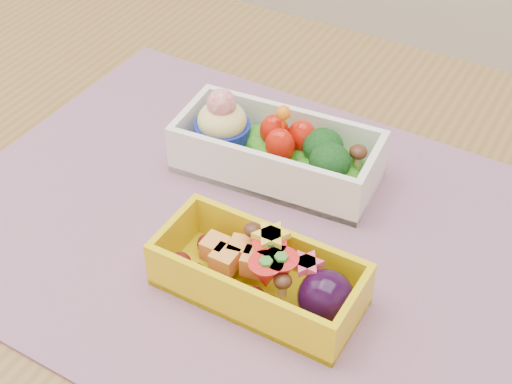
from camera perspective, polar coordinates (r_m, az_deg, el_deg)
The scene contains 4 objects.
table at distance 0.69m, azimuth -0.92°, elevation -11.11°, with size 1.20×0.80×0.75m.
placemat at distance 0.64m, azimuth -0.80°, elevation -2.63°, with size 0.51×0.40×0.00m, color #9E6D8C.
bento_white at distance 0.68m, azimuth 1.54°, elevation 3.18°, with size 0.19×0.10×0.08m.
bento_yellow at distance 0.57m, azimuth 0.52°, elevation -6.36°, with size 0.16×0.07×0.05m.
Camera 1 is at (0.22, -0.36, 1.20)m, focal length 52.35 mm.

